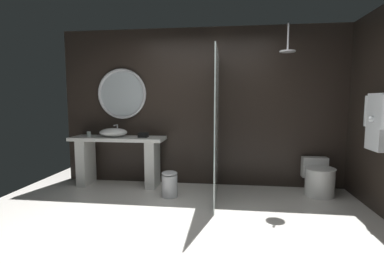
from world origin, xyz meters
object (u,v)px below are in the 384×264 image
rain_shower_head (288,49)px  toilet (319,178)px  tumbler_cup (89,134)px  hanging_bathrobe (378,119)px  tissue_box (143,135)px  round_wall_mirror (122,94)px  vessel_sink (113,132)px  waste_bin (170,184)px

rain_shower_head → toilet: 1.98m
tumbler_cup → toilet: size_ratio=0.13×
hanging_bathrobe → toilet: 1.29m
tissue_box → round_wall_mirror: 0.83m
rain_shower_head → hanging_bathrobe: bearing=-31.5°
toilet → tissue_box: bearing=178.5°
tissue_box → hanging_bathrobe: size_ratio=0.20×
tumbler_cup → toilet: 3.74m
tumbler_cup → hanging_bathrobe: (4.11, -0.84, 0.35)m
vessel_sink → rain_shower_head: bearing=-5.3°
vessel_sink → hanging_bathrobe: bearing=-12.9°
rain_shower_head → hanging_bathrobe: size_ratio=0.53×
tissue_box → toilet: (2.74, -0.07, -0.61)m
vessel_sink → waste_bin: size_ratio=1.18×
vessel_sink → toilet: vessel_sink is taller
round_wall_mirror → waste_bin: size_ratio=2.19×
round_wall_mirror → hanging_bathrobe: round_wall_mirror is taller
hanging_bathrobe → tissue_box: bearing=165.4°
toilet → vessel_sink: bearing=178.4°
hanging_bathrobe → toilet: hanging_bathrobe is taller
waste_bin → tissue_box: bearing=139.2°
tumbler_cup → tissue_box: size_ratio=0.54×
round_wall_mirror → rain_shower_head: 2.73m
tumbler_cup → toilet: tumbler_cup is taller
rain_shower_head → round_wall_mirror: bearing=170.1°
tissue_box → rain_shower_head: 2.55m
tumbler_cup → round_wall_mirror: 0.87m
tumbler_cup → rain_shower_head: bearing=-4.6°
round_wall_mirror → hanging_bathrobe: bearing=-16.3°
rain_shower_head → waste_bin: bearing=-172.3°
tissue_box → round_wall_mirror: (-0.43, 0.23, 0.67)m
vessel_sink → hanging_bathrobe: hanging_bathrobe is taller
vessel_sink → waste_bin: bearing=-24.5°
round_wall_mirror → hanging_bathrobe: (3.59, -1.05, -0.32)m
vessel_sink → waste_bin: 1.34m
tumbler_cup → hanging_bathrobe: size_ratio=0.11×
rain_shower_head → hanging_bathrobe: 1.47m
tumbler_cup → waste_bin: (1.48, -0.48, -0.66)m
tissue_box → waste_bin: size_ratio=0.39×
tumbler_cup → tissue_box: tumbler_cup is taller
waste_bin → vessel_sink: bearing=155.5°
hanging_bathrobe → waste_bin: bearing=172.0°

